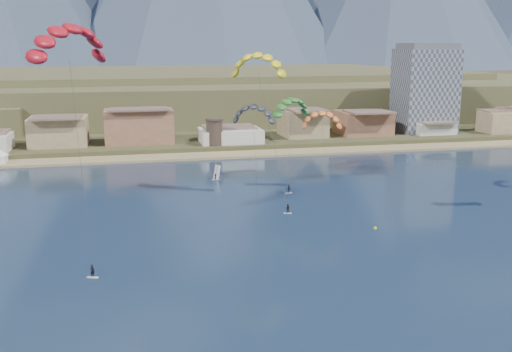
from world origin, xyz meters
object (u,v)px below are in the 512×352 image
at_px(kitesurfer_red, 68,37).
at_px(watchtower, 214,132).
at_px(buoy, 375,228).
at_px(windsurfer, 216,175).
at_px(apartment_tower, 425,88).
at_px(kitesurfer_green, 291,105).
at_px(kitesurfer_yellow, 259,62).

bearing_deg(kitesurfer_red, watchtower, 67.51).
xyz_separation_m(kitesurfer_red, buoy, (51.87, -0.93, -33.97)).
bearing_deg(windsurfer, buoy, -64.35).
distance_m(kitesurfer_red, windsurfer, 63.43).
bearing_deg(apartment_tower, windsurfer, -147.76).
bearing_deg(watchtower, kitesurfer_green, -72.58).
bearing_deg(kitesurfer_yellow, windsurfer, 110.28).
relative_size(kitesurfer_green, windsurfer, 6.49).
relative_size(apartment_tower, kitesurfer_red, 0.85).
relative_size(kitesurfer_red, buoy, 62.70).
height_order(apartment_tower, kitesurfer_green, apartment_tower).
xyz_separation_m(kitesurfer_green, windsurfer, (-18.87, 1.58, -17.36)).
bearing_deg(kitesurfer_green, buoy, -85.67).
bearing_deg(kitesurfer_yellow, kitesurfer_green, 53.74).
height_order(watchtower, kitesurfer_green, kitesurfer_green).
bearing_deg(apartment_tower, kitesurfer_green, -140.24).
relative_size(kitesurfer_green, buoy, 39.53).
height_order(apartment_tower, windsurfer, apartment_tower).
relative_size(kitesurfer_red, windsurfer, 10.29).
distance_m(kitesurfer_green, windsurfer, 25.69).
distance_m(watchtower, buoy, 88.24).
height_order(kitesurfer_green, buoy, kitesurfer_green).
xyz_separation_m(apartment_tower, kitesurfer_yellow, (-79.08, -72.27, 11.74)).
distance_m(watchtower, windsurfer, 40.85).
distance_m(apartment_tower, buoy, 120.18).
bearing_deg(windsurfer, apartment_tower, 32.24).
height_order(kitesurfer_red, buoy, kitesurfer_red).
xyz_separation_m(apartment_tower, kitesurfer_green, (-66.92, -55.68, 0.71)).
xyz_separation_m(windsurfer, buoy, (22.26, -46.36, -1.07)).
height_order(watchtower, windsurfer, watchtower).
bearing_deg(kitesurfer_red, kitesurfer_yellow, 36.90).
bearing_deg(apartment_tower, buoy, -122.31).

